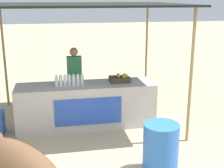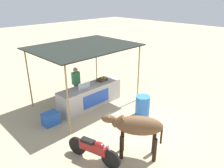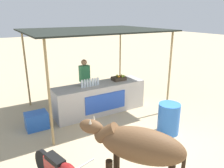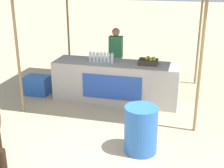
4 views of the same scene
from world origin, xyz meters
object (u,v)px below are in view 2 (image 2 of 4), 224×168
(cooler_box, at_px, (51,118))
(motorcycle_parked, at_px, (94,149))
(cow, at_px, (137,127))
(fruit_crate, at_px, (102,79))
(water_barrel, at_px, (143,106))
(stall_counter, at_px, (90,96))
(vendor_behind_counter, at_px, (76,84))

(cooler_box, xyz_separation_m, motorcycle_parked, (-0.13, -2.69, 0.19))
(motorcycle_parked, bearing_deg, cow, -33.62)
(fruit_crate, height_order, water_barrel, fruit_crate)
(fruit_crate, distance_m, cow, 4.02)
(stall_counter, xyz_separation_m, water_barrel, (0.97, -2.14, -0.06))
(fruit_crate, bearing_deg, cow, -118.02)
(stall_counter, bearing_deg, fruit_crate, 3.64)
(water_barrel, bearing_deg, fruit_crate, 95.20)
(fruit_crate, bearing_deg, stall_counter, -176.36)
(vendor_behind_counter, distance_m, cow, 4.36)
(vendor_behind_counter, bearing_deg, fruit_crate, -36.37)
(cooler_box, bearing_deg, fruit_crate, 2.96)
(fruit_crate, height_order, motorcycle_parked, fruit_crate)
(cooler_box, height_order, water_barrel, water_barrel)
(cooler_box, distance_m, water_barrel, 3.65)
(stall_counter, height_order, vendor_behind_counter, vendor_behind_counter)
(vendor_behind_counter, relative_size, water_barrel, 1.96)
(motorcycle_parked, bearing_deg, fruit_crate, 43.79)
(stall_counter, xyz_separation_m, cow, (-1.12, -3.50, 0.55))
(water_barrel, height_order, cow, cow)
(vendor_behind_counter, xyz_separation_m, cow, (-0.93, -4.25, 0.18))
(stall_counter, height_order, motorcycle_parked, stall_counter)
(water_barrel, bearing_deg, cow, -146.95)
(fruit_crate, relative_size, cooler_box, 0.73)
(cooler_box, distance_m, cow, 3.62)
(cooler_box, xyz_separation_m, cow, (0.94, -3.40, 0.79))
(stall_counter, bearing_deg, motorcycle_parked, -128.14)
(stall_counter, relative_size, cow, 1.81)
(stall_counter, distance_m, cow, 3.71)
(motorcycle_parked, bearing_deg, cooler_box, 87.15)
(vendor_behind_counter, height_order, cooler_box, vendor_behind_counter)
(cooler_box, height_order, cow, cow)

